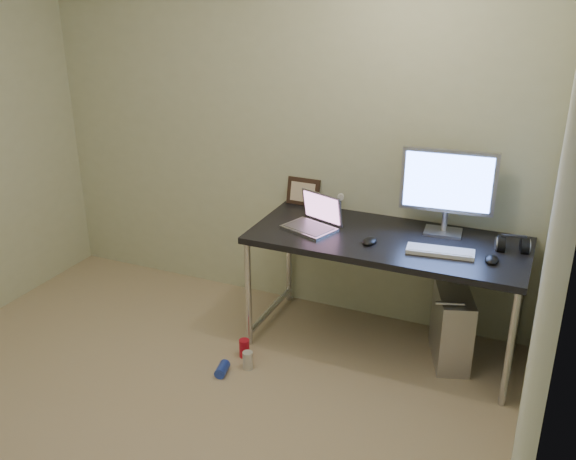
# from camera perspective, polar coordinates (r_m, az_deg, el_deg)

# --- Properties ---
(floor) EXTENTS (3.50, 3.50, 0.00)m
(floor) POSITION_cam_1_polar(r_m,az_deg,el_deg) (3.53, -12.99, -18.02)
(floor) COLOR tan
(floor) RESTS_ON ground
(wall_back) EXTENTS (3.50, 0.02, 2.50)m
(wall_back) POSITION_cam_1_polar(r_m,az_deg,el_deg) (4.33, -0.76, 8.95)
(wall_back) COLOR beige
(wall_back) RESTS_ON ground
(wall_right) EXTENTS (0.02, 3.50, 2.50)m
(wall_right) POSITION_cam_1_polar(r_m,az_deg,el_deg) (2.32, 21.54, -5.01)
(wall_right) COLOR beige
(wall_right) RESTS_ON ground
(desk) EXTENTS (1.65, 0.72, 0.75)m
(desk) POSITION_cam_1_polar(r_m,az_deg,el_deg) (3.92, 8.78, -1.70)
(desk) COLOR black
(desk) RESTS_ON ground
(tower_computer) EXTENTS (0.32, 0.48, 0.49)m
(tower_computer) POSITION_cam_1_polar(r_m,az_deg,el_deg) (4.07, 14.33, -8.25)
(tower_computer) COLOR #AEAFB3
(tower_computer) RESTS_ON ground
(cable_a) EXTENTS (0.01, 0.16, 0.69)m
(cable_a) POSITION_cam_1_polar(r_m,az_deg,el_deg) (4.25, 14.58, -4.30)
(cable_a) COLOR black
(cable_a) RESTS_ON ground
(cable_b) EXTENTS (0.02, 0.11, 0.71)m
(cable_b) POSITION_cam_1_polar(r_m,az_deg,el_deg) (4.23, 15.70, -4.85)
(cable_b) COLOR black
(cable_b) RESTS_ON ground
(can_red) EXTENTS (0.08, 0.08, 0.12)m
(can_red) POSITION_cam_1_polar(r_m,az_deg,el_deg) (4.06, -3.90, -10.44)
(can_red) COLOR red
(can_red) RESTS_ON ground
(can_white) EXTENTS (0.07, 0.07, 0.11)m
(can_white) POSITION_cam_1_polar(r_m,az_deg,el_deg) (3.95, -3.60, -11.49)
(can_white) COLOR silver
(can_white) RESTS_ON ground
(can_blue) EXTENTS (0.09, 0.13, 0.06)m
(can_blue) POSITION_cam_1_polar(r_m,az_deg,el_deg) (3.93, -5.86, -12.21)
(can_blue) COLOR blue
(can_blue) RESTS_ON ground
(laptop) EXTENTS (0.37, 0.34, 0.21)m
(laptop) POSITION_cam_1_polar(r_m,az_deg,el_deg) (3.98, 2.33, 0.87)
(laptop) COLOR #A9AAB0
(laptop) RESTS_ON desk
(monitor) EXTENTS (0.56, 0.18, 0.52)m
(monitor) POSITION_cam_1_polar(r_m,az_deg,el_deg) (3.92, 14.02, 3.88)
(monitor) COLOR #A9AAB0
(monitor) RESTS_ON desk
(keyboard) EXTENTS (0.39, 0.17, 0.02)m
(keyboard) POSITION_cam_1_polar(r_m,az_deg,el_deg) (3.73, 13.38, -1.87)
(keyboard) COLOR white
(keyboard) RESTS_ON desk
(mouse_right) EXTENTS (0.08, 0.12, 0.04)m
(mouse_right) POSITION_cam_1_polar(r_m,az_deg,el_deg) (3.70, 17.67, -2.41)
(mouse_right) COLOR black
(mouse_right) RESTS_ON desk
(mouse_left) EXTENTS (0.09, 0.13, 0.04)m
(mouse_left) POSITION_cam_1_polar(r_m,az_deg,el_deg) (3.79, 7.28, -0.88)
(mouse_left) COLOR black
(mouse_left) RESTS_ON desk
(headphones) EXTENTS (0.19, 0.11, 0.12)m
(headphones) POSITION_cam_1_polar(r_m,az_deg,el_deg) (3.88, 19.32, -1.28)
(headphones) COLOR black
(headphones) RESTS_ON desk
(picture_frame) EXTENTS (0.23, 0.07, 0.19)m
(picture_frame) POSITION_cam_1_polar(r_m,az_deg,el_deg) (4.36, 1.37, 3.43)
(picture_frame) COLOR black
(picture_frame) RESTS_ON desk
(webcam) EXTENTS (0.05, 0.04, 0.12)m
(webcam) POSITION_cam_1_polar(r_m,az_deg,el_deg) (4.24, 4.70, 2.79)
(webcam) COLOR silver
(webcam) RESTS_ON desk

